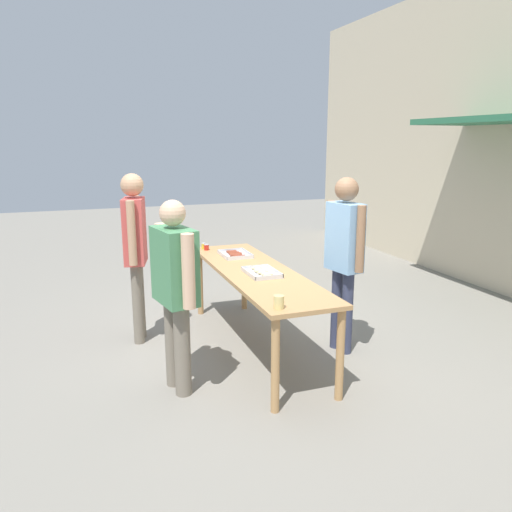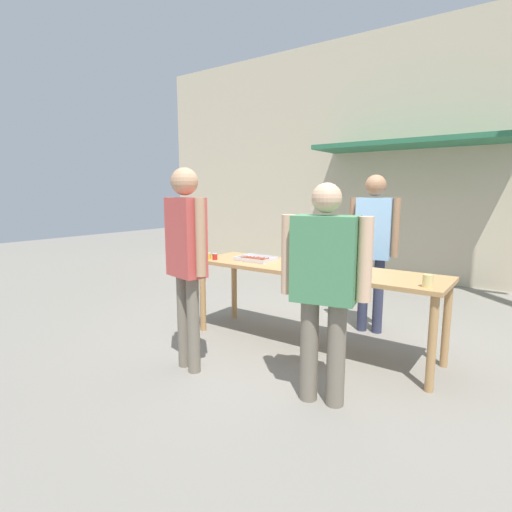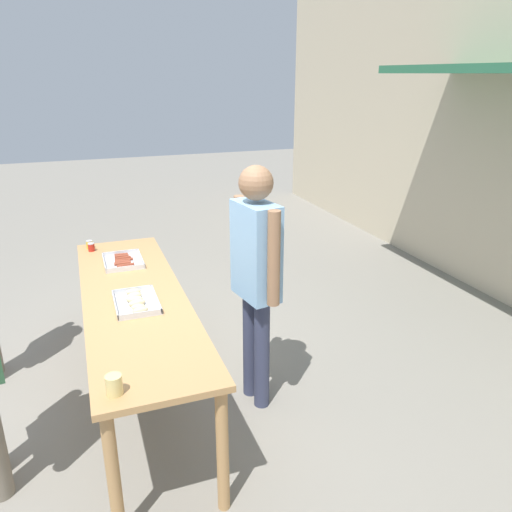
% 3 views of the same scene
% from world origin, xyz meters
% --- Properties ---
extents(ground_plane, '(24.00, 24.00, 0.00)m').
position_xyz_m(ground_plane, '(0.00, 0.00, 0.00)').
color(ground_plane, gray).
extents(serving_table, '(2.63, 0.71, 0.85)m').
position_xyz_m(serving_table, '(0.00, 0.00, 0.76)').
color(serving_table, tan).
rests_on(serving_table, ground).
extents(food_tray_sausages, '(0.41, 0.31, 0.04)m').
position_xyz_m(food_tray_sausages, '(-0.69, -0.00, 0.87)').
color(food_tray_sausages, silver).
rests_on(food_tray_sausages, serving_table).
extents(food_tray_buns, '(0.43, 0.29, 0.06)m').
position_xyz_m(food_tray_buns, '(0.17, -0.00, 0.87)').
color(food_tray_buns, silver).
rests_on(food_tray_buns, serving_table).
extents(condiment_jar_mustard, '(0.06, 0.06, 0.07)m').
position_xyz_m(condiment_jar_mustard, '(-1.19, -0.25, 0.89)').
color(condiment_jar_mustard, gold).
rests_on(condiment_jar_mustard, serving_table).
extents(condiment_jar_ketchup, '(0.06, 0.06, 0.07)m').
position_xyz_m(condiment_jar_ketchup, '(-1.10, -0.24, 0.89)').
color(condiment_jar_ketchup, '#B22319').
rests_on(condiment_jar_ketchup, serving_table).
extents(beer_cup, '(0.08, 0.08, 0.11)m').
position_xyz_m(beer_cup, '(1.17, -0.23, 0.90)').
color(beer_cup, '#DBC67A').
rests_on(beer_cup, serving_table).
extents(person_server_behind_table, '(0.54, 0.27, 1.80)m').
position_xyz_m(person_server_behind_table, '(0.35, 0.82, 1.09)').
color(person_server_behind_table, '#333851').
rests_on(person_server_behind_table, ground).
extents(person_customer_holding_hotdog, '(0.53, 0.29, 1.82)m').
position_xyz_m(person_customer_holding_hotdog, '(-0.65, -1.12, 1.11)').
color(person_customer_holding_hotdog, '#756B5B').
rests_on(person_customer_holding_hotdog, ground).
extents(person_customer_with_cup, '(0.67, 0.34, 1.68)m').
position_xyz_m(person_customer_with_cup, '(0.60, -0.95, 0.99)').
color(person_customer_with_cup, '#756B5B').
rests_on(person_customer_with_cup, ground).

